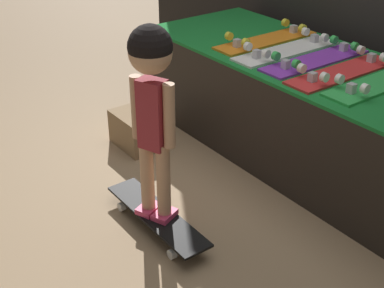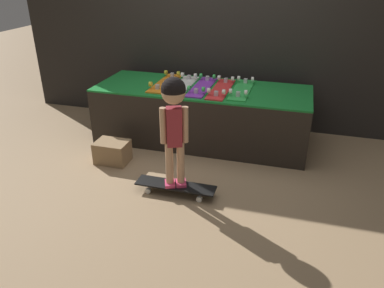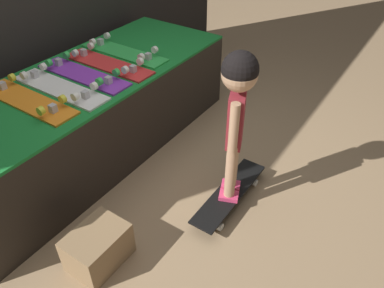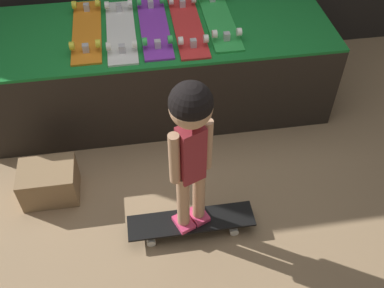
{
  "view_description": "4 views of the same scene",
  "coord_description": "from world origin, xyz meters",
  "px_view_note": "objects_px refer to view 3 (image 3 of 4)",
  "views": [
    {
      "loc": [
        2.02,
        -1.81,
        1.79
      ],
      "look_at": [
        -0.04,
        -0.28,
        0.36
      ],
      "focal_mm": 50.0,
      "sensor_mm": 36.0,
      "label": 1
    },
    {
      "loc": [
        1.03,
        -3.39,
        1.95
      ],
      "look_at": [
        0.11,
        -0.19,
        0.33
      ],
      "focal_mm": 35.0,
      "sensor_mm": 36.0,
      "label": 2
    },
    {
      "loc": [
        -1.59,
        -1.41,
        1.91
      ],
      "look_at": [
        0.11,
        -0.26,
        0.34
      ],
      "focal_mm": 35.0,
      "sensor_mm": 36.0,
      "label": 3
    },
    {
      "loc": [
        -0.15,
        -2.09,
        2.32
      ],
      "look_at": [
        0.13,
        -0.24,
        0.37
      ],
      "focal_mm": 42.0,
      "sensor_mm": 36.0,
      "label": 4
    }
  ],
  "objects_px": {
    "skateboard_orange_on_rack": "(27,100)",
    "storage_box": "(98,247)",
    "skateboard_on_floor": "(229,194)",
    "child": "(237,102)",
    "skateboard_purple_on_rack": "(83,74)",
    "skateboard_red_on_rack": "(108,63)",
    "skateboard_white_on_rack": "(60,87)",
    "skateboard_green_on_rack": "(124,52)"
  },
  "relations": [
    {
      "from": "skateboard_purple_on_rack",
      "to": "skateboard_on_floor",
      "type": "bearing_deg",
      "value": -86.67
    },
    {
      "from": "skateboard_purple_on_rack",
      "to": "storage_box",
      "type": "relative_size",
      "value": 2.25
    },
    {
      "from": "skateboard_orange_on_rack",
      "to": "child",
      "type": "bearing_deg",
      "value": -66.97
    },
    {
      "from": "skateboard_white_on_rack",
      "to": "skateboard_on_floor",
      "type": "height_order",
      "value": "skateboard_white_on_rack"
    },
    {
      "from": "skateboard_orange_on_rack",
      "to": "child",
      "type": "distance_m",
      "value": 1.35
    },
    {
      "from": "skateboard_purple_on_rack",
      "to": "skateboard_white_on_rack",
      "type": "bearing_deg",
      "value": -175.88
    },
    {
      "from": "skateboard_purple_on_rack",
      "to": "skateboard_orange_on_rack",
      "type": "bearing_deg",
      "value": 177.0
    },
    {
      "from": "skateboard_green_on_rack",
      "to": "skateboard_on_floor",
      "type": "distance_m",
      "value": 1.42
    },
    {
      "from": "skateboard_white_on_rack",
      "to": "child",
      "type": "distance_m",
      "value": 1.24
    },
    {
      "from": "skateboard_orange_on_rack",
      "to": "skateboard_red_on_rack",
      "type": "xyz_separation_m",
      "value": [
        0.68,
        -0.05,
        0.0
      ]
    },
    {
      "from": "child",
      "to": "storage_box",
      "type": "xyz_separation_m",
      "value": [
        -0.84,
        0.4,
        -0.69
      ]
    },
    {
      "from": "storage_box",
      "to": "skateboard_red_on_rack",
      "type": "bearing_deg",
      "value": 38.33
    },
    {
      "from": "skateboard_orange_on_rack",
      "to": "storage_box",
      "type": "height_order",
      "value": "skateboard_orange_on_rack"
    },
    {
      "from": "skateboard_green_on_rack",
      "to": "skateboard_on_floor",
      "type": "bearing_deg",
      "value": -107.31
    },
    {
      "from": "skateboard_purple_on_rack",
      "to": "skateboard_red_on_rack",
      "type": "bearing_deg",
      "value": -6.07
    },
    {
      "from": "skateboard_orange_on_rack",
      "to": "skateboard_green_on_rack",
      "type": "xyz_separation_m",
      "value": [
        0.91,
        -0.0,
        0.0
      ]
    },
    {
      "from": "skateboard_purple_on_rack",
      "to": "child",
      "type": "height_order",
      "value": "child"
    },
    {
      "from": "skateboard_red_on_rack",
      "to": "skateboard_green_on_rack",
      "type": "bearing_deg",
      "value": 11.12
    },
    {
      "from": "storage_box",
      "to": "skateboard_white_on_rack",
      "type": "bearing_deg",
      "value": 55.67
    },
    {
      "from": "skateboard_on_floor",
      "to": "child",
      "type": "bearing_deg",
      "value": 86.42
    },
    {
      "from": "skateboard_purple_on_rack",
      "to": "skateboard_on_floor",
      "type": "xyz_separation_m",
      "value": [
        0.07,
        -1.21,
        -0.6
      ]
    },
    {
      "from": "skateboard_on_floor",
      "to": "skateboard_purple_on_rack",
      "type": "bearing_deg",
      "value": 93.33
    },
    {
      "from": "skateboard_red_on_rack",
      "to": "skateboard_on_floor",
      "type": "relative_size",
      "value": 1.03
    },
    {
      "from": "skateboard_white_on_rack",
      "to": "skateboard_green_on_rack",
      "type": "height_order",
      "value": "same"
    },
    {
      "from": "skateboard_green_on_rack",
      "to": "storage_box",
      "type": "height_order",
      "value": "skateboard_green_on_rack"
    },
    {
      "from": "skateboard_red_on_rack",
      "to": "storage_box",
      "type": "relative_size",
      "value": 2.25
    },
    {
      "from": "skateboard_orange_on_rack",
      "to": "child",
      "type": "xyz_separation_m",
      "value": [
        0.53,
        -1.24,
        0.14
      ]
    },
    {
      "from": "skateboard_green_on_rack",
      "to": "skateboard_on_floor",
      "type": "xyz_separation_m",
      "value": [
        -0.38,
        -1.23,
        -0.6
      ]
    },
    {
      "from": "skateboard_on_floor",
      "to": "child",
      "type": "distance_m",
      "value": 0.73
    },
    {
      "from": "skateboard_orange_on_rack",
      "to": "storage_box",
      "type": "xyz_separation_m",
      "value": [
        -0.32,
        -0.84,
        -0.55
      ]
    },
    {
      "from": "skateboard_purple_on_rack",
      "to": "child",
      "type": "relative_size",
      "value": 0.76
    },
    {
      "from": "skateboard_on_floor",
      "to": "skateboard_green_on_rack",
      "type": "bearing_deg",
      "value": 72.69
    },
    {
      "from": "skateboard_white_on_rack",
      "to": "skateboard_purple_on_rack",
      "type": "xyz_separation_m",
      "value": [
        0.23,
        0.02,
        0.0
      ]
    },
    {
      "from": "child",
      "to": "storage_box",
      "type": "bearing_deg",
      "value": 132.85
    },
    {
      "from": "skateboard_orange_on_rack",
      "to": "skateboard_on_floor",
      "type": "bearing_deg",
      "value": -66.97
    },
    {
      "from": "skateboard_red_on_rack",
      "to": "skateboard_on_floor",
      "type": "bearing_deg",
      "value": -97.52
    },
    {
      "from": "skateboard_red_on_rack",
      "to": "skateboard_white_on_rack",
      "type": "bearing_deg",
      "value": 179.02
    },
    {
      "from": "skateboard_purple_on_rack",
      "to": "storage_box",
      "type": "distance_m",
      "value": 1.25
    },
    {
      "from": "skateboard_orange_on_rack",
      "to": "child",
      "type": "relative_size",
      "value": 0.76
    },
    {
      "from": "skateboard_purple_on_rack",
      "to": "storage_box",
      "type": "bearing_deg",
      "value": -133.47
    },
    {
      "from": "skateboard_red_on_rack",
      "to": "skateboard_green_on_rack",
      "type": "xyz_separation_m",
      "value": [
        0.23,
        0.04,
        0.0
      ]
    },
    {
      "from": "skateboard_white_on_rack",
      "to": "child",
      "type": "height_order",
      "value": "child"
    }
  ]
}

